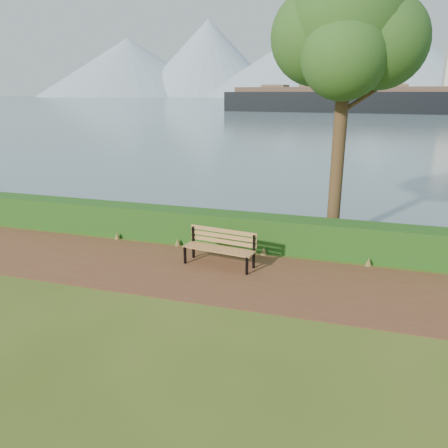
% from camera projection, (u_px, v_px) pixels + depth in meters
% --- Properties ---
extents(ground, '(140.00, 140.00, 0.00)m').
position_uv_depth(ground, '(186.00, 275.00, 11.26)').
color(ground, '#395016').
rests_on(ground, ground).
extents(path, '(40.00, 3.40, 0.01)m').
position_uv_depth(path, '(191.00, 271.00, 11.53)').
color(path, brown).
rests_on(path, ground).
extents(hedge, '(32.00, 0.85, 1.00)m').
position_uv_depth(hedge, '(217.00, 228.00, 13.49)').
color(hedge, '#184814').
rests_on(hedge, ground).
extents(water, '(700.00, 510.00, 0.00)m').
position_uv_depth(water, '(356.00, 100.00, 249.12)').
color(water, '#3F5566').
rests_on(water, ground).
extents(mountains, '(585.00, 190.00, 70.00)m').
position_uv_depth(mountains, '(350.00, 64.00, 377.27)').
color(mountains, '#839AAE').
rests_on(mountains, ground).
extents(bench, '(2.02, 0.84, 0.98)m').
position_uv_depth(bench, '(220.00, 245.00, 11.80)').
color(bench, black).
rests_on(bench, ground).
extents(tree, '(4.34, 3.67, 8.37)m').
position_uv_depth(tree, '(347.00, 28.00, 12.04)').
color(tree, '#372616').
rests_on(tree, ground).
extents(cargo_ship, '(64.25, 15.36, 19.32)m').
position_uv_depth(cargo_ship, '(372.00, 100.00, 98.54)').
color(cargo_ship, black).
rests_on(cargo_ship, ground).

